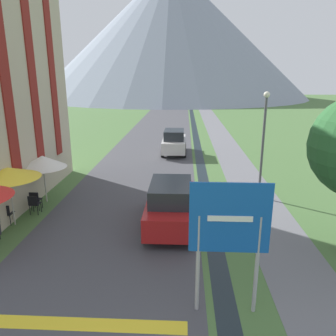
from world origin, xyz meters
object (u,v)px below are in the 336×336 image
at_px(parked_car_far, 174,142).
at_px(person_standing_terrace, 16,191).
at_px(cafe_umbrella_middle_yellow, 8,173).
at_px(streetlamp, 263,137).
at_px(cafe_chair_far_right, 35,199).
at_px(road_sign, 229,230).
at_px(cafe_chair_middle, 6,213).
at_px(cafe_umbrella_rear_white, 43,162).
at_px(cafe_chair_far_left, 34,203).
at_px(parked_car_near, 171,204).

height_order(parked_car_far, person_standing_terrace, parked_car_far).
relative_size(cafe_umbrella_middle_yellow, person_standing_terrace, 1.36).
bearing_deg(streetlamp, cafe_chair_far_right, -168.66).
height_order(cafe_umbrella_middle_yellow, streetlamp, streetlamp).
xyz_separation_m(road_sign, cafe_chair_middle, (-8.06, 4.53, -1.73)).
xyz_separation_m(cafe_umbrella_rear_white, streetlamp, (10.07, 1.06, 1.04)).
bearing_deg(cafe_chair_far_right, road_sign, -36.84).
bearing_deg(streetlamp, cafe_chair_far_left, -165.96).
bearing_deg(parked_car_near, cafe_chair_far_right, 168.37).
bearing_deg(cafe_chair_middle, road_sign, -4.92).
relative_size(cafe_chair_far_left, streetlamp, 0.17).
distance_m(parked_car_far, person_standing_terrace, 13.06).
xyz_separation_m(cafe_chair_far_left, streetlamp, (9.99, 2.50, 2.48)).
bearing_deg(cafe_chair_far_right, streetlamp, 13.08).
relative_size(cafe_chair_far_right, cafe_umbrella_middle_yellow, 0.36).
relative_size(cafe_umbrella_middle_yellow, cafe_umbrella_rear_white, 1.07).
distance_m(cafe_umbrella_rear_white, person_standing_terrace, 1.76).
bearing_deg(cafe_umbrella_rear_white, person_standing_terrace, -115.91).
bearing_deg(parked_car_far, cafe_umbrella_rear_white, -119.36).
relative_size(parked_car_near, parked_car_far, 1.08).
bearing_deg(streetlamp, road_sign, -107.66).
bearing_deg(cafe_chair_far_left, cafe_umbrella_rear_white, 93.93).
bearing_deg(cafe_chair_far_right, cafe_umbrella_middle_yellow, -95.84).
distance_m(cafe_chair_middle, cafe_umbrella_rear_white, 2.92).
bearing_deg(cafe_chair_middle, cafe_chair_far_right, 96.55).
bearing_deg(parked_car_far, person_standing_terrace, -118.96).
bearing_deg(cafe_chair_far_left, streetlamp, 14.62).
relative_size(road_sign, person_standing_terrace, 1.94).
relative_size(parked_car_near, person_standing_terrace, 2.43).
distance_m(parked_car_near, streetlamp, 5.67).
distance_m(cafe_chair_far_right, cafe_umbrella_rear_white, 1.74).
bearing_deg(cafe_umbrella_rear_white, parked_car_far, 60.64).
height_order(parked_car_far, cafe_chair_middle, parked_car_far).
bearing_deg(cafe_umbrella_rear_white, streetlamp, 6.00).
height_order(parked_car_far, cafe_chair_far_left, parked_car_far).
xyz_separation_m(cafe_umbrella_rear_white, person_standing_terrace, (-0.66, -1.35, -0.93)).
distance_m(cafe_chair_far_right, cafe_umbrella_middle_yellow, 2.23).
distance_m(parked_car_near, cafe_umbrella_rear_white, 6.42).
relative_size(parked_car_near, cafe_chair_far_left, 5.03).
xyz_separation_m(parked_car_far, streetlamp, (4.41, -9.01, 2.09)).
bearing_deg(parked_car_near, cafe_umbrella_rear_white, 159.56).
bearing_deg(cafe_umbrella_middle_yellow, cafe_umbrella_rear_white, 83.79).
height_order(cafe_chair_far_right, cafe_umbrella_middle_yellow, cafe_umbrella_middle_yellow).
bearing_deg(parked_car_near, parked_car_far, 91.25).
bearing_deg(cafe_umbrella_middle_yellow, cafe_chair_far_left, 71.11).
height_order(cafe_chair_far_right, cafe_chair_far_left, same).
bearing_deg(cafe_chair_far_right, cafe_umbrella_rear_white, 87.64).
height_order(road_sign, person_standing_terrace, road_sign).
height_order(cafe_chair_middle, cafe_umbrella_middle_yellow, cafe_umbrella_middle_yellow).
bearing_deg(parked_car_far, cafe_chair_middle, -116.36).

